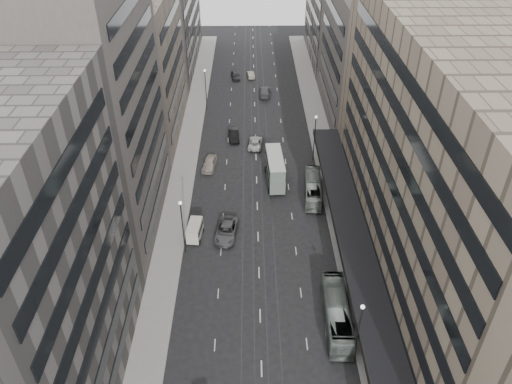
{
  "coord_description": "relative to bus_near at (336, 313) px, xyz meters",
  "views": [
    {
      "loc": [
        -1.0,
        -37.47,
        44.82
      ],
      "look_at": [
        -0.27,
        16.13,
        6.74
      ],
      "focal_mm": 35.0,
      "sensor_mm": 36.0,
      "label": 1
    }
  ],
  "objects": [
    {
      "name": "ground",
      "position": [
        -8.5,
        0.07,
        -1.55
      ],
      "size": [
        220.0,
        220.0,
        0.0
      ],
      "primitive_type": "plane",
      "color": "black",
      "rests_on": "ground"
    },
    {
      "name": "sidewalk_right",
      "position": [
        3.5,
        37.57,
        -1.47
      ],
      "size": [
        4.0,
        125.0,
        0.15
      ],
      "primitive_type": "cube",
      "color": "gray",
      "rests_on": "ground"
    },
    {
      "name": "sidewalk_left",
      "position": [
        -20.5,
        37.57,
        -1.47
      ],
      "size": [
        4.0,
        125.0,
        0.15
      ],
      "primitive_type": "cube",
      "color": "gray",
      "rests_on": "ground"
    },
    {
      "name": "department_store",
      "position": [
        12.95,
        8.07,
        13.4
      ],
      "size": [
        19.2,
        60.0,
        30.0
      ],
      "color": "gray",
      "rests_on": "ground"
    },
    {
      "name": "building_right_mid",
      "position": [
        13.0,
        52.07,
        10.45
      ],
      "size": [
        15.0,
        28.0,
        24.0
      ],
      "primitive_type": "cube",
      "color": "#4B4541",
      "rests_on": "ground"
    },
    {
      "name": "building_right_far",
      "position": [
        13.0,
        82.07,
        12.45
      ],
      "size": [
        15.0,
        32.0,
        28.0
      ],
      "primitive_type": "cube",
      "color": "slate",
      "rests_on": "ground"
    },
    {
      "name": "building_left_a",
      "position": [
        -30.0,
        -7.93,
        13.45
      ],
      "size": [
        15.0,
        28.0,
        30.0
      ],
      "primitive_type": "cube",
      "color": "slate",
      "rests_on": "ground"
    },
    {
      "name": "building_left_b",
      "position": [
        -30.0,
        19.07,
        15.45
      ],
      "size": [
        15.0,
        26.0,
        34.0
      ],
      "primitive_type": "cube",
      "color": "#4B4541",
      "rests_on": "ground"
    },
    {
      "name": "building_left_c",
      "position": [
        -30.0,
        46.07,
        10.95
      ],
      "size": [
        15.0,
        28.0,
        25.0
      ],
      "primitive_type": "cube",
      "color": "gray",
      "rests_on": "ground"
    },
    {
      "name": "building_left_d",
      "position": [
        -30.0,
        79.07,
        12.45
      ],
      "size": [
        15.0,
        38.0,
        28.0
      ],
      "primitive_type": "cube",
      "color": "slate",
      "rests_on": "ground"
    },
    {
      "name": "lamp_right_near",
      "position": [
        1.2,
        -4.93,
        3.66
      ],
      "size": [
        0.44,
        0.44,
        8.32
      ],
      "color": "#262628",
      "rests_on": "ground"
    },
    {
      "name": "lamp_right_far",
      "position": [
        1.2,
        35.07,
        3.66
      ],
      "size": [
        0.44,
        0.44,
        8.32
      ],
      "color": "#262628",
      "rests_on": "ground"
    },
    {
      "name": "lamp_left_near",
      "position": [
        -18.2,
        12.07,
        3.66
      ],
      "size": [
        0.44,
        0.44,
        8.32
      ],
      "color": "#262628",
      "rests_on": "ground"
    },
    {
      "name": "lamp_left_far",
      "position": [
        -18.2,
        55.07,
        3.66
      ],
      "size": [
        0.44,
        0.44,
        8.32
      ],
      "color": "#262628",
      "rests_on": "ground"
    },
    {
      "name": "bus_near",
      "position": [
        0.0,
        0.0,
        0.0
      ],
      "size": [
        2.94,
        11.17,
        3.09
      ],
      "primitive_type": "imported",
      "rotation": [
        0.0,
        0.0,
        3.11
      ],
      "color": "slate",
      "rests_on": "ground"
    },
    {
      "name": "bus_far",
      "position": [
        0.0,
        24.63,
        -0.16
      ],
      "size": [
        3.16,
        10.09,
        2.76
      ],
      "primitive_type": "imported",
      "rotation": [
        0.0,
        0.0,
        3.06
      ],
      "color": "gray",
      "rests_on": "ground"
    },
    {
      "name": "double_decker",
      "position": [
        -5.62,
        28.48,
        0.97
      ],
      "size": [
        3.02,
        8.64,
        4.66
      ],
      "rotation": [
        0.0,
        0.0,
        0.06
      ],
      "color": "slate",
      "rests_on": "ground"
    },
    {
      "name": "panel_van",
      "position": [
        -17.13,
        14.99,
        -0.24
      ],
      "size": [
        2.18,
        3.92,
        2.37
      ],
      "rotation": [
        0.0,
        0.0,
        -0.11
      ],
      "color": "silver",
      "rests_on": "ground"
    },
    {
      "name": "sedan_2",
      "position": [
        -12.84,
        15.34,
        -0.7
      ],
      "size": [
        3.57,
        6.41,
        1.7
      ],
      "primitive_type": "imported",
      "rotation": [
        0.0,
        0.0,
        -0.13
      ],
      "color": "#525254",
      "rests_on": "ground"
    },
    {
      "name": "sedan_4",
      "position": [
        -16.27,
        32.72,
        -0.7
      ],
      "size": [
        2.67,
        5.2,
        1.69
      ],
      "primitive_type": "imported",
      "rotation": [
        0.0,
        0.0,
        -0.14
      ],
      "color": "#B6A696",
      "rests_on": "ground"
    },
    {
      "name": "sedan_5",
      "position": [
        -12.46,
        42.47,
        -0.72
      ],
      "size": [
        2.17,
        5.16,
        1.66
      ],
      "primitive_type": "imported",
      "rotation": [
        0.0,
        0.0,
        0.08
      ],
      "color": "black",
      "rests_on": "ground"
    },
    {
      "name": "sedan_6",
      "position": [
        -8.57,
        39.84,
        -0.84
      ],
      "size": [
        2.85,
        5.32,
        1.42
      ],
      "primitive_type": "imported",
      "rotation": [
        0.0,
        0.0,
        3.04
      ],
      "color": "silver",
      "rests_on": "ground"
    },
    {
      "name": "sedan_7",
      "position": [
        -6.25,
        61.48,
        -0.7
      ],
      "size": [
        2.83,
        6.0,
        1.69
      ],
      "primitive_type": "imported",
      "rotation": [
        0.0,
        0.0,
        3.06
      ],
      "color": "#505052",
      "rests_on": "ground"
    },
    {
      "name": "sedan_8",
      "position": [
        -12.68,
        70.52,
        -0.77
      ],
      "size": [
        2.42,
        4.74,
        1.54
      ],
      "primitive_type": "imported",
      "rotation": [
        0.0,
        0.0,
        0.14
      ],
      "color": "#2A2A2D",
      "rests_on": "ground"
    },
    {
      "name": "sedan_9",
      "position": [
        -9.22,
        71.26,
        -0.88
      ],
      "size": [
        1.84,
        4.15,
        1.32
      ],
      "primitive_type": "imported",
      "rotation": [
        0.0,
        0.0,
        3.25
      ],
      "color": "gray",
      "rests_on": "ground"
    }
  ]
}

